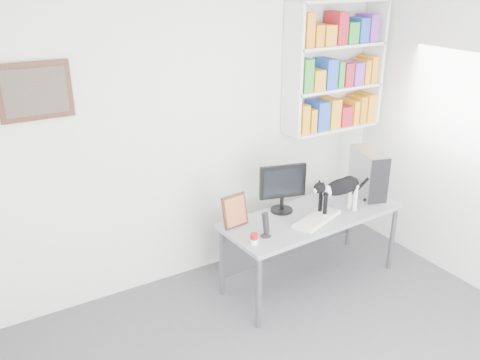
# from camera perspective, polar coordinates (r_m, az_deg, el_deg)

# --- Properties ---
(room) EXTENTS (4.01, 4.01, 2.70)m
(room) POSITION_cam_1_polar(r_m,az_deg,el_deg) (2.99, 12.70, -5.07)
(room) COLOR #4F4F54
(room) RESTS_ON ground
(bookshelf) EXTENTS (1.03, 0.28, 1.24)m
(bookshelf) POSITION_cam_1_polar(r_m,az_deg,el_deg) (5.04, 10.60, 12.40)
(bookshelf) COLOR white
(bookshelf) RESTS_ON room
(wall_art) EXTENTS (0.52, 0.04, 0.42)m
(wall_art) POSITION_cam_1_polar(r_m,az_deg,el_deg) (3.98, -22.03, 9.21)
(wall_art) COLOR #4E2719
(wall_art) RESTS_ON room
(desk) EXTENTS (1.70, 0.74, 0.70)m
(desk) POSITION_cam_1_polar(r_m,az_deg,el_deg) (4.74, 7.93, -7.56)
(desk) COLOR gray
(desk) RESTS_ON room
(monitor) EXTENTS (0.46, 0.31, 0.45)m
(monitor) POSITION_cam_1_polar(r_m,az_deg,el_deg) (4.50, 4.77, -0.89)
(monitor) COLOR black
(monitor) RESTS_ON desk
(keyboard) EXTENTS (0.53, 0.35, 0.04)m
(keyboard) POSITION_cam_1_polar(r_m,az_deg,el_deg) (4.45, 8.63, -4.35)
(keyboard) COLOR silver
(keyboard) RESTS_ON desk
(pc_tower) EXTENTS (0.33, 0.49, 0.45)m
(pc_tower) POSITION_cam_1_polar(r_m,az_deg,el_deg) (4.98, 14.20, 0.77)
(pc_tower) COLOR #AEADB2
(pc_tower) RESTS_ON desk
(speaker) EXTENTS (0.12, 0.12, 0.22)m
(speaker) POSITION_cam_1_polar(r_m,az_deg,el_deg) (4.12, 2.91, -4.99)
(speaker) COLOR black
(speaker) RESTS_ON desk
(leaning_print) EXTENTS (0.24, 0.12, 0.29)m
(leaning_print) POSITION_cam_1_polar(r_m,az_deg,el_deg) (4.26, -0.59, -3.42)
(leaning_print) COLOR #4E2719
(leaning_print) RESTS_ON desk
(soup_can) EXTENTS (0.07, 0.07, 0.09)m
(soup_can) POSITION_cam_1_polar(r_m,az_deg,el_deg) (4.03, 1.59, -6.63)
(soup_can) COLOR #A30E12
(soup_can) RESTS_ON desk
(cat) EXTENTS (0.56, 0.15, 0.34)m
(cat) POSITION_cam_1_polar(r_m,az_deg,el_deg) (4.55, 11.13, -1.74)
(cat) COLOR black
(cat) RESTS_ON desk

